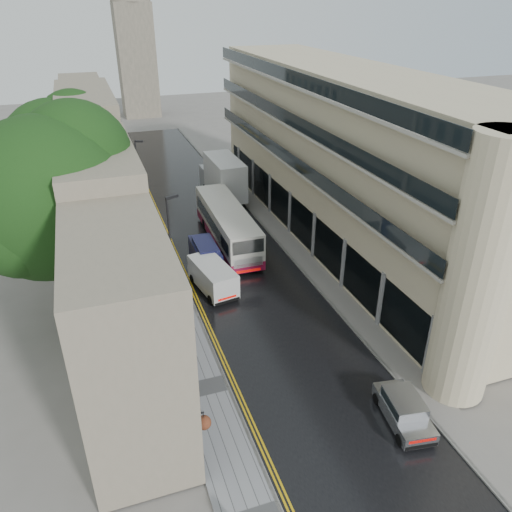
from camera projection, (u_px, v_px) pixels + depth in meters
road at (224, 245)px, 42.81m from camera, size 9.00×85.00×0.02m
left_sidewalk at (155, 255)px, 41.09m from camera, size 2.70×85.00×0.12m
right_sidewalk at (282, 236)px, 44.35m from camera, size 1.80×85.00×0.12m
old_shop_row at (97, 182)px, 39.36m from camera, size 4.50×56.00×12.00m
modern_block at (346, 159)px, 41.28m from camera, size 8.00×40.00×14.00m
tree_near at (52, 225)px, 29.68m from camera, size 10.56×10.56×13.89m
tree_far at (60, 171)px, 40.96m from camera, size 9.24×9.24×12.46m
cream_bus at (223, 245)px, 39.21m from camera, size 2.94×12.05×3.27m
white_lorry at (217, 187)px, 48.86m from camera, size 2.83×9.01×4.71m
silver_hatchback at (401, 433)px, 23.57m from camera, size 2.30×4.17×1.48m
white_van at (211, 291)px, 34.19m from camera, size 2.77×4.94×2.11m
navy_van at (200, 264)px, 37.40m from camera, size 1.81×4.44×2.25m
pedestrian at (176, 298)px, 33.67m from camera, size 0.63×0.43×1.67m
lamp_post_near at (171, 255)px, 32.48m from camera, size 0.90×0.51×7.91m
lamp_post_far at (139, 178)px, 47.27m from camera, size 0.81×0.46×7.08m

